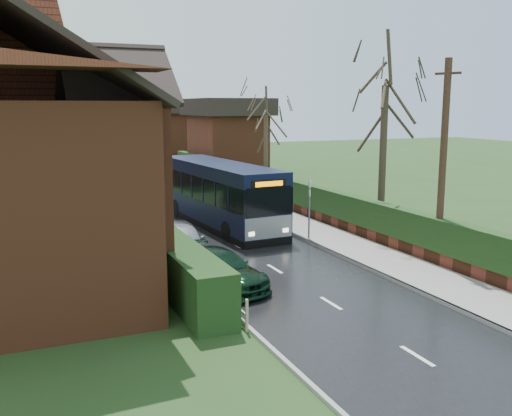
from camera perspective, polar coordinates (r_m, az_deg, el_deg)
name	(u,v)px	position (r m, az deg, el deg)	size (l,w,h in m)	color
ground	(300,285)	(19.20, 4.44, -7.69)	(140.00, 140.00, 0.00)	#27431C
road	(206,227)	(28.14, -5.02, -1.91)	(6.00, 100.00, 0.02)	black
pavement	(284,219)	(29.69, 2.79, -1.12)	(2.50, 100.00, 0.14)	slate
kerb_right	(263,221)	(29.20, 0.67, -1.31)	(0.12, 100.00, 0.14)	gray
kerb_left	(144,232)	(27.36, -11.10, -2.32)	(0.12, 100.00, 0.10)	gray
front_hedge	(150,240)	(22.26, -10.58, -3.20)	(1.20, 16.00, 1.60)	#1B3113
picket_fence	(169,247)	(22.51, -8.68, -3.91)	(0.10, 16.00, 0.90)	tan
right_wall_hedge	(310,199)	(30.23, 5.45, 0.87)	(0.60, 50.00, 1.80)	brown
brick_house	(5,151)	(21.00, -23.78, 5.21)	(9.30, 14.60, 10.30)	brown
bus	(220,195)	(28.31, -3.65, 1.35)	(3.09, 10.42, 3.12)	black
car_silver	(180,241)	(22.27, -7.65, -3.26)	(1.75, 4.35, 1.48)	#A9AAAE
car_green	(220,269)	(18.84, -3.65, -6.12)	(1.68, 4.13, 1.20)	black
car_distant	(119,165)	(52.87, -13.51, 4.20)	(1.34, 3.86, 1.27)	black
bus_stop_sign	(309,201)	(24.82, 5.36, 0.73)	(0.21, 0.41, 2.78)	slate
telegraph_pole	(443,164)	(21.77, 18.18, 4.24)	(0.43, 0.94, 7.55)	#312015
tree_right_near	(386,75)	(26.75, 12.87, 12.87)	(4.50, 4.50, 9.71)	#31271D
tree_right_far	(266,110)	(36.22, 1.00, 9.76)	(3.90, 3.90, 7.53)	#3E3124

